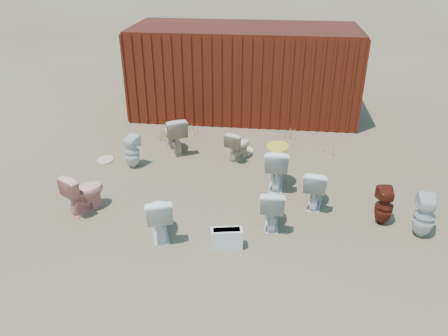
# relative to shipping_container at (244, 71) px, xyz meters

# --- Properties ---
(ground) EXTENTS (100.00, 100.00, 0.00)m
(ground) POSITION_rel_shipping_container_xyz_m (0.00, -5.20, -1.20)
(ground) COLOR brown
(ground) RESTS_ON ground
(shipping_container) EXTENTS (6.00, 2.40, 2.40)m
(shipping_container) POSITION_rel_shipping_container_xyz_m (0.00, 0.00, 0.00)
(shipping_container) COLOR #4A1A0C
(shipping_container) RESTS_ON ground
(toilet_front_a) EXTENTS (0.66, 0.86, 0.78)m
(toilet_front_a) POSITION_rel_shipping_container_xyz_m (-0.90, -6.09, -0.81)
(toilet_front_a) COLOR white
(toilet_front_a) RESTS_ON ground
(toilet_front_pink) EXTENTS (0.74, 0.86, 0.76)m
(toilet_front_pink) POSITION_rel_shipping_container_xyz_m (-2.42, -5.49, -0.82)
(toilet_front_pink) COLOR #F39D8C
(toilet_front_pink) RESTS_ON ground
(toilet_front_c) EXTENTS (0.42, 0.74, 0.75)m
(toilet_front_c) POSITION_rel_shipping_container_xyz_m (0.94, -5.56, -0.83)
(toilet_front_c) COLOR white
(toilet_front_c) RESTS_ON ground
(toilet_front_maroon) EXTENTS (0.33, 0.34, 0.68)m
(toilet_front_maroon) POSITION_rel_shipping_container_xyz_m (2.84, -5.28, -0.86)
(toilet_front_maroon) COLOR #581A0F
(toilet_front_maroon) RESTS_ON ground
(toilet_front_e) EXTENTS (0.54, 0.80, 0.75)m
(toilet_front_e) POSITION_rel_shipping_container_xyz_m (1.72, -4.80, -0.83)
(toilet_front_e) COLOR white
(toilet_front_e) RESTS_ON ground
(toilet_back_a) EXTENTS (0.41, 0.42, 0.73)m
(toilet_back_a) POSITION_rel_shipping_container_xyz_m (-2.10, -3.71, -0.84)
(toilet_back_a) COLOR white
(toilet_back_a) RESTS_ON ground
(toilet_back_beige_left) EXTENTS (0.81, 0.97, 0.86)m
(toilet_back_beige_left) POSITION_rel_shipping_container_xyz_m (-1.38, -2.80, -0.77)
(toilet_back_beige_left) COLOR beige
(toilet_back_beige_left) RESTS_ON ground
(toilet_back_beige_right) EXTENTS (0.64, 0.76, 0.68)m
(toilet_back_beige_right) POSITION_rel_shipping_container_xyz_m (0.14, -3.04, -0.86)
(toilet_back_beige_right) COLOR beige
(toilet_back_beige_right) RESTS_ON ground
(toilet_back_yellowlid) EXTENTS (0.49, 0.83, 0.84)m
(toilet_back_yellowlid) POSITION_rel_shipping_container_xyz_m (0.99, -4.16, -0.78)
(toilet_back_yellowlid) COLOR white
(toilet_back_yellowlid) RESTS_ON ground
(toilet_back_e) EXTENTS (0.39, 0.40, 0.76)m
(toilet_back_e) POSITION_rel_shipping_container_xyz_m (3.42, -5.58, -0.82)
(toilet_back_e) COLOR silver
(toilet_back_e) RESTS_ON ground
(yellow_lid) EXTENTS (0.43, 0.53, 0.02)m
(yellow_lid) POSITION_rel_shipping_container_xyz_m (0.99, -4.16, -0.35)
(yellow_lid) COLOR gold
(yellow_lid) RESTS_ON toilet_back_yellowlid
(loose_tank) EXTENTS (0.53, 0.29, 0.35)m
(loose_tank) POSITION_rel_shipping_container_xyz_m (0.25, -6.30, -1.02)
(loose_tank) COLOR silver
(loose_tank) RESTS_ON ground
(loose_lid_near) EXTENTS (0.45, 0.54, 0.02)m
(loose_lid_near) POSITION_rel_shipping_container_xyz_m (0.26, -2.63, -1.19)
(loose_lid_near) COLOR beige
(loose_lid_near) RESTS_ON ground
(loose_lid_far) EXTENTS (0.44, 0.53, 0.02)m
(loose_lid_far) POSITION_rel_shipping_container_xyz_m (-2.83, -3.48, -1.19)
(loose_lid_far) COLOR #C0A98B
(loose_lid_far) RESTS_ON ground
(weed_clump_a) EXTENTS (0.36, 0.36, 0.32)m
(weed_clump_a) POSITION_rel_shipping_container_xyz_m (-1.89, -2.13, -1.04)
(weed_clump_a) COLOR tan
(weed_clump_a) RESTS_ON ground
(weed_clump_b) EXTENTS (0.32, 0.32, 0.24)m
(weed_clump_b) POSITION_rel_shipping_container_xyz_m (0.10, -2.47, -1.08)
(weed_clump_b) COLOR tan
(weed_clump_b) RESTS_ON ground
(weed_clump_c) EXTENTS (0.36, 0.36, 0.28)m
(weed_clump_c) POSITION_rel_shipping_container_xyz_m (2.24, -2.62, -1.06)
(weed_clump_c) COLOR tan
(weed_clump_c) RESTS_ON ground
(weed_clump_d) EXTENTS (0.30, 0.30, 0.24)m
(weed_clump_d) POSITION_rel_shipping_container_xyz_m (-1.16, -1.70, -1.08)
(weed_clump_d) COLOR tan
(weed_clump_d) RESTS_ON ground
(weed_clump_e) EXTENTS (0.34, 0.34, 0.31)m
(weed_clump_e) POSITION_rel_shipping_container_xyz_m (1.35, -1.70, -1.05)
(weed_clump_e) COLOR tan
(weed_clump_e) RESTS_ON ground
(weed_clump_f) EXTENTS (0.28, 0.28, 0.24)m
(weed_clump_f) POSITION_rel_shipping_container_xyz_m (3.07, -4.41, -1.08)
(weed_clump_f) COLOR tan
(weed_clump_f) RESTS_ON ground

